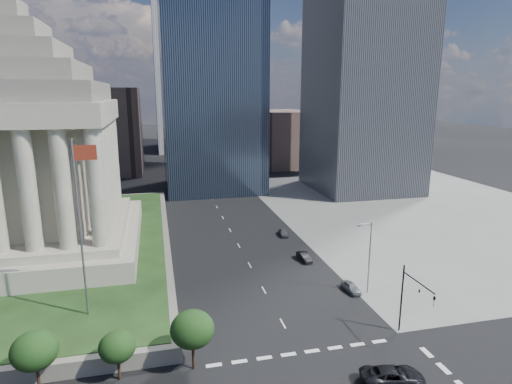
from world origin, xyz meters
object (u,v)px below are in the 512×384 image
object	(u,v)px
flagpole	(81,220)
street_lamp_north	(369,254)
parked_sedan_near	(351,287)
war_memorial	(15,127)
parked_sedan_mid	(304,257)
pickup_truck	(393,376)
parked_sedan_far	(284,232)
traffic_signal_ne	(412,295)

from	to	relation	value
flagpole	street_lamp_north	size ratio (longest dim) A/B	2.00
flagpole	parked_sedan_near	size ratio (longest dim) A/B	5.39
war_memorial	parked_sedan_mid	xyz separation A→B (m)	(43.00, -10.17, -20.77)
parked_sedan_mid	pickup_truck	bearing A→B (deg)	-99.37
parked_sedan_far	street_lamp_north	bearing A→B (deg)	-74.49
flagpole	street_lamp_north	bearing A→B (deg)	1.63
traffic_signal_ne	parked_sedan_mid	xyz separation A→B (m)	(-3.50, 24.14, -4.62)
flagpole	traffic_signal_ne	distance (m)	36.69
traffic_signal_ne	pickup_truck	bearing A→B (deg)	-131.93
flagpole	pickup_truck	bearing A→B (deg)	-30.09
war_memorial	flagpole	bearing A→B (deg)	-63.11
street_lamp_north	parked_sedan_far	world-z (taller)	street_lamp_north
war_memorial	flagpole	size ratio (longest dim) A/B	1.95
war_memorial	parked_sedan_far	xyz separation A→B (m)	(43.36, 2.43, -20.76)
traffic_signal_ne	parked_sedan_mid	bearing A→B (deg)	98.25
parked_sedan_near	parked_sedan_far	bearing A→B (deg)	90.83
parked_sedan_mid	flagpole	bearing A→B (deg)	-161.13
parked_sedan_mid	parked_sedan_far	bearing A→B (deg)	83.07
flagpole	parked_sedan_mid	xyz separation A→B (m)	(30.83, 13.83, -12.48)
pickup_truck	traffic_signal_ne	bearing A→B (deg)	-32.16
war_memorial	pickup_truck	bearing A→B (deg)	-44.84
parked_sedan_near	parked_sedan_mid	world-z (taller)	parked_sedan_near
pickup_truck	parked_sedan_near	size ratio (longest dim) A/B	1.60
pickup_truck	parked_sedan_mid	world-z (taller)	pickup_truck
street_lamp_north	parked_sedan_near	distance (m)	5.42
pickup_truck	street_lamp_north	bearing A→B (deg)	-10.46
traffic_signal_ne	parked_sedan_far	size ratio (longest dim) A/B	2.13
flagpole	traffic_signal_ne	size ratio (longest dim) A/B	2.50
war_memorial	traffic_signal_ne	world-z (taller)	war_memorial
flagpole	pickup_truck	xyz separation A→B (m)	(28.66, -16.61, -12.29)
war_memorial	street_lamp_north	size ratio (longest dim) A/B	3.90
war_memorial	flagpole	world-z (taller)	war_memorial
flagpole	parked_sedan_far	xyz separation A→B (m)	(31.19, 26.43, -12.47)
traffic_signal_ne	pickup_truck	xyz separation A→B (m)	(-5.66, -6.31, -4.43)
parked_sedan_near	war_memorial	bearing A→B (deg)	149.89
war_memorial	parked_sedan_mid	size ratio (longest dim) A/B	10.20
war_memorial	flagpole	distance (m)	28.16
flagpole	parked_sedan_mid	world-z (taller)	flagpole
pickup_truck	parked_sedan_far	distance (m)	43.11
traffic_signal_ne	street_lamp_north	xyz separation A→B (m)	(0.83, 11.30, 0.41)
pickup_truck	parked_sedan_far	world-z (taller)	pickup_truck
war_memorial	pickup_truck	size ratio (longest dim) A/B	6.58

